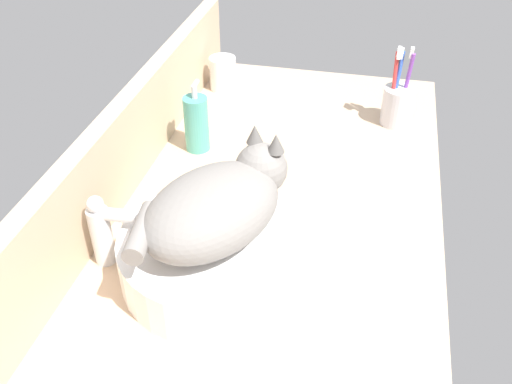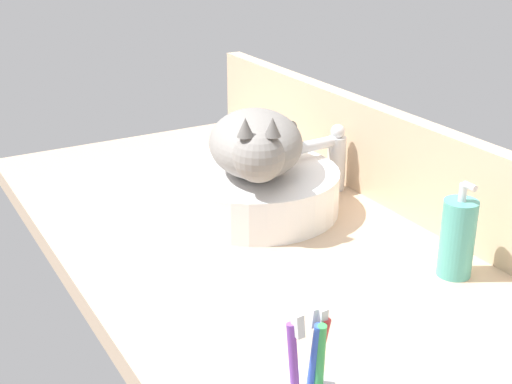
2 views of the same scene
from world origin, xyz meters
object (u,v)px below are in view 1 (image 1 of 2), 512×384
cat (218,204)px  water_glass (223,75)px  toothbrush_cup (398,103)px  faucet (107,228)px  soap_dispenser (196,123)px  sink_basin (215,255)px

cat → water_glass: size_ratio=3.52×
cat → toothbrush_cup: 63.71cm
water_glass → faucet: bearing=179.1°
soap_dispenser → water_glass: soap_dispenser is taller
faucet → soap_dispenser: (37.92, -3.46, -0.93)cm
toothbrush_cup → cat: bearing=154.4°
sink_basin → cat: size_ratio=1.04×
sink_basin → toothbrush_cup: size_ratio=1.66×
water_glass → soap_dispenser: bearing=-175.4°
faucet → water_glass: (67.98, -1.04, -3.44)cm
sink_basin → cat: (1.25, -0.56, 9.72)cm
toothbrush_cup → water_glass: toothbrush_cup is taller
soap_dispenser → toothbrush_cup: toothbrush_cup is taller
cat → toothbrush_cup: bearing=-25.6°
faucet → soap_dispenser: soap_dispenser is taller
soap_dispenser → water_glass: 30.26cm
cat → toothbrush_cup: (56.91, -27.33, -8.56)cm
cat → faucet: 19.80cm
faucet → toothbrush_cup: toothbrush_cup is taller
soap_dispenser → faucet: bearing=174.8°
water_glass → cat: bearing=-165.0°
toothbrush_cup → sink_basin: bearing=154.4°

